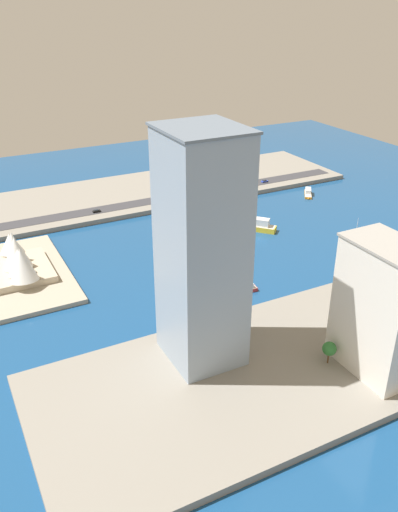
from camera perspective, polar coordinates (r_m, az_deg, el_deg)
ground_plane at (r=267.18m, az=3.92°, el=1.26°), size 440.00×440.00×0.00m
quay_west at (r=203.91m, az=17.46°, el=-8.26°), size 70.00×240.00×2.67m
quay_east at (r=342.92m, az=-4.05°, el=7.27°), size 70.00×240.00×2.67m
peninsula_point at (r=248.79m, az=-18.72°, el=-1.93°), size 72.07×40.58×2.00m
road_strip at (r=323.92m, az=-2.52°, el=6.42°), size 10.81×228.00×0.15m
tugboat_red at (r=225.22m, az=4.89°, el=-3.48°), size 6.14×12.60×3.71m
ferry_yellow_fast at (r=284.06m, az=6.06°, el=3.32°), size 21.35×20.07×6.86m
water_taxi_orange at (r=340.59m, az=11.69°, el=6.69°), size 14.22×11.98×3.94m
sailboat_small_white at (r=286.44m, az=16.58°, el=2.18°), size 9.66×7.50×10.37m
hotel_broad_white at (r=175.49m, az=19.12°, el=-5.43°), size 29.24×17.60×44.36m
tower_tall_glass at (r=163.97m, az=0.31°, el=0.47°), size 26.05×23.43×77.49m
van_white at (r=345.19m, az=3.45°, el=7.83°), size 1.96×4.39×1.72m
hatchback_blue at (r=351.97m, az=7.09°, el=8.03°), size 2.18×4.60×1.59m
suv_black at (r=304.63m, az=-11.00°, el=4.80°), size 1.82×4.44×1.64m
traffic_light_waterfront at (r=315.68m, az=-2.50°, el=6.70°), size 0.36×0.36×6.50m
opera_landmark at (r=244.32m, az=-18.97°, el=-0.26°), size 43.15×26.64×17.92m
park_tree_cluster at (r=185.51m, az=16.19°, el=-9.24°), size 11.16×19.54×9.28m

